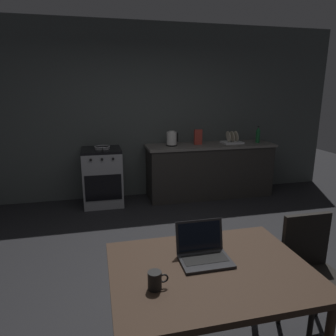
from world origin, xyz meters
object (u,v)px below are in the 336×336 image
at_px(frying_pan, 102,147).
at_px(dish_rack, 232,141).
at_px(bottle, 258,135).
at_px(cereal_box, 198,137).
at_px(coffee_mug, 155,280).
at_px(stove_oven, 103,177).
at_px(dining_table, 210,277).
at_px(chair, 312,268).
at_px(laptop, 204,253).
at_px(electric_kettle, 172,139).

bearing_deg(frying_pan, dish_rack, 0.77).
height_order(bottle, cereal_box, bottle).
height_order(cereal_box, dish_rack, cereal_box).
height_order(frying_pan, coffee_mug, frying_pan).
relative_size(stove_oven, frying_pan, 2.18).
height_order(dining_table, dish_rack, dish_rack).
distance_m(coffee_mug, cereal_box, 3.66).
height_order(chair, frying_pan, frying_pan).
xyz_separation_m(laptop, electric_kettle, (0.57, 3.14, 0.24)).
bearing_deg(bottle, coffee_mug, -126.33).
distance_m(bottle, coffee_mug, 4.12).
relative_size(dining_table, dish_rack, 3.60).
xyz_separation_m(electric_kettle, frying_pan, (-1.11, -0.03, -0.09)).
height_order(stove_oven, bottle, bottle).
bearing_deg(dish_rack, stove_oven, -179.94).
xyz_separation_m(chair, coffee_mug, (-1.22, -0.26, 0.26)).
bearing_deg(stove_oven, dish_rack, 0.06).
bearing_deg(chair, electric_kettle, 94.89).
height_order(coffee_mug, cereal_box, cereal_box).
relative_size(bottle, coffee_mug, 2.49).
relative_size(chair, bottle, 3.12).
relative_size(dining_table, bottle, 4.25).
relative_size(bottle, cereal_box, 1.15).
height_order(laptop, cereal_box, cereal_box).
xyz_separation_m(bottle, dish_rack, (-0.45, 0.05, -0.09)).
bearing_deg(frying_pan, electric_kettle, 1.50).
height_order(chair, electric_kettle, electric_kettle).
xyz_separation_m(laptop, coffee_mug, (-0.36, -0.23, 0.01)).
bearing_deg(electric_kettle, frying_pan, -178.50).
xyz_separation_m(stove_oven, dish_rack, (2.19, 0.00, 0.50)).
xyz_separation_m(stove_oven, electric_kettle, (1.13, 0.00, 0.57)).
bearing_deg(electric_kettle, bottle, -1.90).
height_order(electric_kettle, cereal_box, cereal_box).
distance_m(stove_oven, coffee_mug, 3.38).
height_order(chair, coffee_mug, chair).
distance_m(chair, frying_pan, 3.40).
bearing_deg(cereal_box, frying_pan, -178.20).
height_order(frying_pan, cereal_box, cereal_box).
distance_m(chair, dish_rack, 3.22).
distance_m(stove_oven, dining_table, 3.29).
height_order(dining_table, cereal_box, cereal_box).
height_order(laptop, coffee_mug, laptop).
bearing_deg(frying_pan, coffee_mug, -86.84).
bearing_deg(stove_oven, coffee_mug, -86.56).
xyz_separation_m(dining_table, laptop, (-0.01, 0.10, 0.11)).
distance_m(stove_oven, laptop, 3.20).
bearing_deg(coffee_mug, laptop, 32.29).
height_order(stove_oven, laptop, laptop).
relative_size(laptop, cereal_box, 1.28).
height_order(bottle, dish_rack, bottle).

